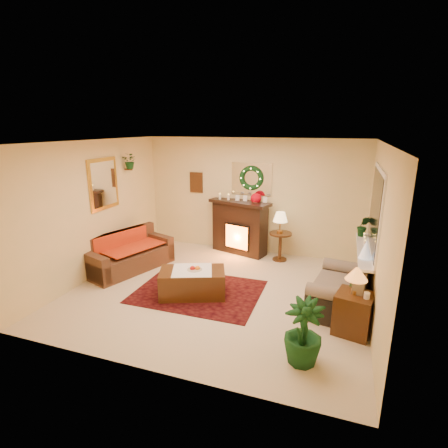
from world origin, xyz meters
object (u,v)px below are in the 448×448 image
(sofa, at_px, (129,249))
(side_table_round, at_px, (280,246))
(end_table_square, at_px, (353,315))
(fireplace, at_px, (240,229))
(coffee_table, at_px, (193,284))
(loveseat, at_px, (341,283))

(sofa, height_order, side_table_round, sofa)
(sofa, height_order, end_table_square, sofa)
(side_table_round, xyz_separation_m, end_table_square, (1.49, -2.43, -0.05))
(fireplace, height_order, coffee_table, fireplace)
(fireplace, height_order, side_table_round, fireplace)
(fireplace, xyz_separation_m, end_table_square, (2.47, -2.62, -0.28))
(sofa, distance_m, loveseat, 4.11)
(fireplace, distance_m, side_table_round, 1.02)
(fireplace, bearing_deg, end_table_square, -30.76)
(side_table_round, distance_m, end_table_square, 2.85)
(fireplace, relative_size, side_table_round, 2.01)
(end_table_square, bearing_deg, coffee_table, 173.77)
(loveseat, xyz_separation_m, side_table_round, (-1.29, 1.74, -0.09))
(side_table_round, bearing_deg, fireplace, 169.02)
(sofa, xyz_separation_m, side_table_round, (2.81, 1.50, -0.11))
(sofa, relative_size, fireplace, 1.40)
(loveseat, height_order, side_table_round, loveseat)
(coffee_table, bearing_deg, end_table_square, -27.74)
(end_table_square, bearing_deg, sofa, 167.85)
(loveseat, relative_size, end_table_square, 2.30)
(fireplace, distance_m, end_table_square, 3.61)
(end_table_square, distance_m, coffee_table, 2.63)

